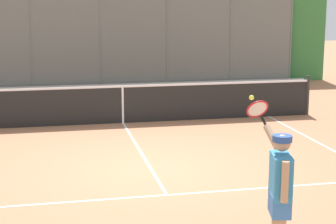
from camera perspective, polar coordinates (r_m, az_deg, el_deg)
name	(u,v)px	position (r m, az deg, el deg)	size (l,w,h in m)	color
ground_plane	(151,169)	(10.29, -1.75, -5.86)	(60.00, 60.00, 0.00)	#B27551
court_line_markings	(170,201)	(8.72, 0.24, -9.07)	(7.88, 9.93, 0.01)	white
fence_backdrop	(99,39)	(20.36, -7.09, 7.48)	(17.25, 1.37, 3.42)	slate
tennis_net	(123,104)	(14.04, -4.66, 0.85)	(10.13, 0.09, 1.07)	#2D2D2D
tennis_player	(279,189)	(6.66, 11.35, -7.75)	(0.32, 1.35, 1.84)	silver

